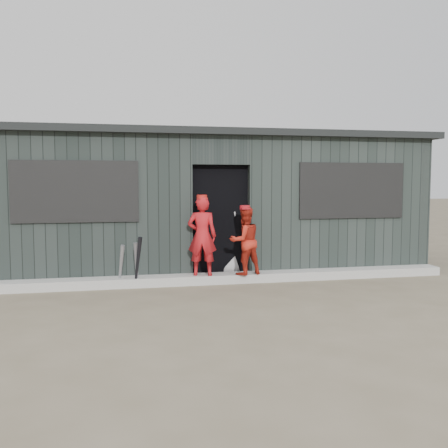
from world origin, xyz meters
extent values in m
plane|color=brown|center=(0.00, 0.00, 0.00)|extent=(80.00, 80.00, 0.00)
cube|color=#9F9E9A|center=(0.00, 1.82, 0.07)|extent=(8.00, 0.36, 0.15)
cone|color=gray|center=(-1.71, 1.72, 0.36)|extent=(0.16, 0.26, 0.71)
cone|color=gray|center=(-1.46, 1.71, 0.37)|extent=(0.11, 0.20, 0.74)
cone|color=black|center=(-1.45, 1.62, 0.42)|extent=(0.17, 0.30, 0.85)
imported|color=#B1151A|center=(-0.38, 1.76, 0.81)|extent=(0.55, 0.43, 1.32)
imported|color=#AD2215|center=(0.33, 1.69, 0.72)|extent=(0.65, 0.56, 1.14)
imported|color=#A7A7A7|center=(0.25, 2.31, 0.65)|extent=(0.69, 0.50, 1.29)
cube|color=black|center=(0.00, 3.50, 1.20)|extent=(7.60, 2.70, 2.20)
cube|color=#252C29|center=(-2.25, 2.10, 1.25)|extent=(3.50, 0.20, 2.50)
cube|color=#2A312E|center=(2.25, 2.10, 1.25)|extent=(3.50, 0.20, 2.50)
cube|color=#252C2A|center=(0.00, 2.10, 2.25)|extent=(1.00, 0.20, 0.50)
cube|color=#29312E|center=(3.90, 3.50, 1.25)|extent=(0.20, 3.00, 2.50)
cube|color=#2A312F|center=(0.00, 4.90, 1.25)|extent=(8.00, 0.20, 2.50)
cube|color=black|center=(0.00, 3.50, 2.56)|extent=(8.30, 3.30, 0.12)
cube|color=black|center=(-2.40, 1.98, 1.55)|extent=(2.00, 0.04, 1.00)
cube|color=black|center=(2.40, 1.98, 1.55)|extent=(2.00, 0.04, 1.00)
cube|color=black|center=(-0.36, 2.48, 1.35)|extent=(0.24, 0.24, 0.99)
cube|color=black|center=(0.00, 2.60, 1.30)|extent=(0.23, 0.18, 0.95)
camera|label=1|loc=(-1.72, -6.36, 1.70)|focal=40.00mm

